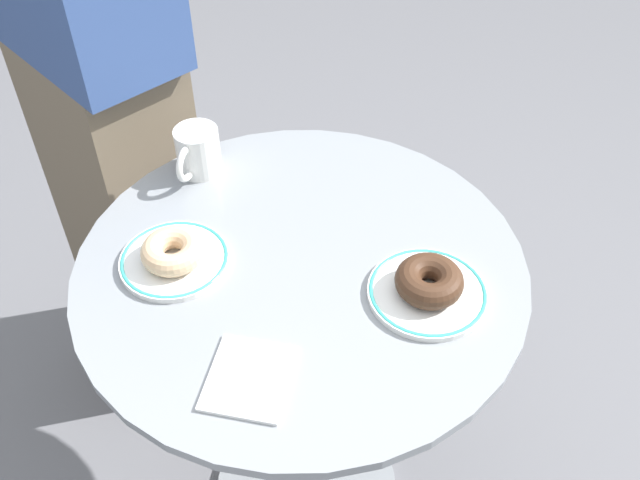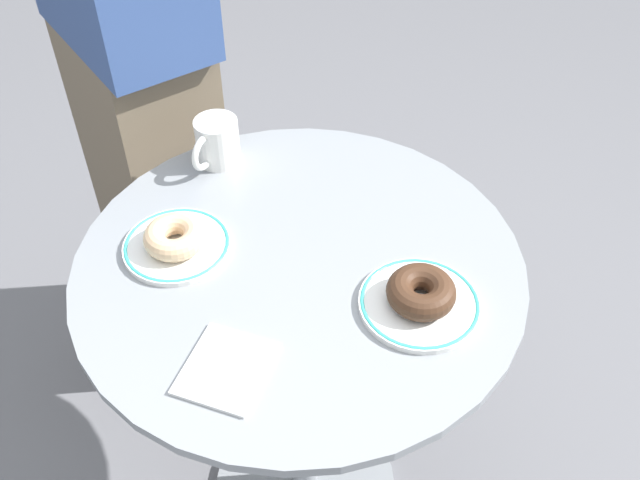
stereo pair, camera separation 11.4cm
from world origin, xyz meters
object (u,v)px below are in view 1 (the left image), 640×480
cafe_table (303,360)px  person_figure (100,86)px  plate_left (175,260)px  paper_napkin (249,378)px  coffee_mug (197,152)px  plate_right (427,292)px  donut_glazed (173,251)px  donut_chocolate (429,281)px

cafe_table → person_figure: (-0.44, 0.39, 0.32)m
plate_left → paper_napkin: plate_left is taller
coffee_mug → paper_napkin: bearing=-70.0°
cafe_table → plate_left: (-0.20, -0.02, 0.27)m
coffee_mug → person_figure: size_ratio=0.07×
paper_napkin → plate_right: bearing=35.3°
coffee_mug → person_figure: person_figure is taller
person_figure → coffee_mug: bearing=-36.7°
cafe_table → plate_left: plate_left is taller
cafe_table → person_figure: person_figure is taller
plate_right → paper_napkin: size_ratio=1.44×
person_figure → paper_napkin: bearing=-57.6°
plate_right → person_figure: (-0.65, 0.45, 0.06)m
person_figure → cafe_table: bearing=-41.6°
donut_glazed → person_figure: (-0.24, 0.41, 0.03)m
plate_right → donut_glazed: 0.41m
paper_napkin → cafe_table: bearing=78.3°
donut_chocolate → person_figure: person_figure is taller
plate_right → paper_napkin: bearing=-144.7°
plate_right → paper_napkin: plate_right is taller
donut_chocolate → person_figure: 0.78m
plate_left → coffee_mug: size_ratio=1.49×
cafe_table → plate_right: plate_right is taller
plate_right → coffee_mug: (-0.41, 0.27, 0.04)m
paper_napkin → plate_left: bearing=126.1°
donut_glazed → donut_chocolate: size_ratio=0.97×
plate_left → person_figure: bearing=120.4°
donut_chocolate → paper_napkin: (-0.25, -0.18, -0.03)m
cafe_table → paper_napkin: size_ratio=5.97×
cafe_table → paper_napkin: paper_napkin is taller
cafe_table → donut_glazed: 0.36m
coffee_mug → person_figure: 0.29m
cafe_table → donut_glazed: bearing=-174.0°
paper_napkin → person_figure: bearing=122.4°
plate_right → person_figure: 0.79m
donut_glazed → paper_napkin: 0.26m
donut_chocolate → person_figure: bearing=145.4°
donut_chocolate → coffee_mug: bearing=146.6°
plate_right → donut_chocolate: (-0.00, 0.00, 0.03)m
plate_left → plate_right: (0.41, -0.04, 0.00)m
plate_right → plate_left: bearing=175.0°
donut_chocolate → paper_napkin: size_ratio=0.82×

